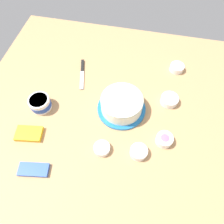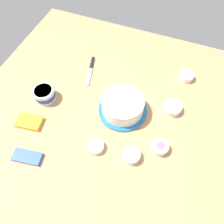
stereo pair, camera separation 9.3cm
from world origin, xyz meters
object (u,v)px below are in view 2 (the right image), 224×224
Objects in this scene: sprinkle_bowl_yellow at (131,155)px; candy_box_upper at (27,157)px; frosting_tub at (45,94)px; sprinkle_bowl_blue at (187,76)px; frosted_cake at (123,105)px; spreading_knife at (91,68)px; sprinkle_bowl_orange at (96,146)px; sprinkle_bowl_rainbow at (173,108)px; sprinkle_bowl_pink at (160,147)px; candy_box_lower at (29,122)px.

sprinkle_bowl_yellow reaches higher than candy_box_upper.
frosting_tub reaches higher than sprinkle_bowl_blue.
frosted_cake is 1.89× the size of candy_box_upper.
spreading_knife is 0.59m from sprinkle_bowl_blue.
sprinkle_bowl_blue is (-0.34, -0.61, 0.00)m from sprinkle_bowl_orange.
sprinkle_bowl_rainbow reaches higher than candy_box_upper.
frosted_cake reaches higher than candy_box_upper.
spreading_knife is 2.38× the size of sprinkle_bowl_rainbow.
sprinkle_bowl_blue is 1.01× the size of sprinkle_bowl_yellow.
sprinkle_bowl_orange is 0.95× the size of sprinkle_bowl_blue.
frosted_cake is at bearing -138.15° from candy_box_upper.
sprinkle_bowl_yellow is (-0.13, 0.24, -0.03)m from frosted_cake.
frosted_cake is at bearing 142.87° from spreading_knife.
sprinkle_bowl_orange is (0.30, 0.11, -0.01)m from sprinkle_bowl_pink.
sprinkle_bowl_rainbow is 0.73× the size of candy_box_lower.
sprinkle_bowl_pink is at bearing -142.13° from sprinkle_bowl_yellow.
sprinkle_bowl_rainbow and sprinkle_bowl_yellow have the same top height.
sprinkle_bowl_pink is (-0.54, 0.37, 0.02)m from spreading_knife.
sprinkle_bowl_orange is at bearing 20.09° from sprinkle_bowl_pink.
spreading_knife is 2.87× the size of sprinkle_bowl_orange.
sprinkle_bowl_pink is 0.32m from sprinkle_bowl_orange.
sprinkle_bowl_orange reaches higher than candy_box_upper.
sprinkle_bowl_pink is 1.00× the size of sprinkle_bowl_yellow.
sprinkle_bowl_pink is 0.15m from sprinkle_bowl_yellow.
candy_box_lower is (-0.00, 0.18, -0.03)m from frosting_tub.
candy_box_lower is (0.69, 0.11, -0.01)m from sprinkle_bowl_pink.
candy_box_lower is at bearing -0.42° from sprinkle_bowl_orange.
sprinkle_bowl_blue is at bearing -94.34° from sprinkle_bowl_pink.
sprinkle_bowl_pink is 0.69m from candy_box_lower.
frosted_cake is 1.15× the size of spreading_knife.
frosting_tub is 0.18m from candy_box_lower.
frosting_tub is (0.44, 0.08, -0.02)m from frosted_cake.
sprinkle_bowl_yellow is (-0.57, 0.16, -0.02)m from frosting_tub.
candy_box_upper is (0.59, 0.28, -0.01)m from sprinkle_bowl_pink.
candy_box_upper is at bearing 50.85° from frosted_cake.
frosted_cake reaches higher than sprinkle_bowl_pink.
frosted_cake is 3.13× the size of sprinkle_bowl_pink.
frosted_cake is 0.37m from spreading_knife.
candy_box_upper is at bearing 51.23° from sprinkle_bowl_blue.
sprinkle_bowl_blue is (-0.73, -0.44, -0.02)m from frosting_tub.
sprinkle_bowl_orange is 0.39m from candy_box_lower.
frosted_cake is 0.46m from sprinkle_bowl_blue.
frosting_tub is at bearing 9.68° from frosted_cake.
sprinkle_bowl_blue is 0.62m from sprinkle_bowl_yellow.
candy_box_lower is at bearing 8.79° from sprinkle_bowl_pink.
frosting_tub is 0.87× the size of candy_box_lower.
sprinkle_bowl_blue is at bearing -166.30° from spreading_knife.
frosted_cake is 0.29m from sprinkle_bowl_pink.
sprinkle_bowl_yellow is 0.51m from candy_box_upper.
candy_box_upper is at bearing 111.26° from candy_box_lower.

